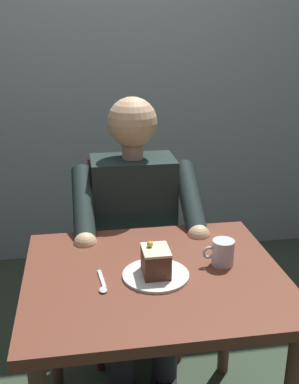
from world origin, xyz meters
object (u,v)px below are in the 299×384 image
Objects in this scene: cake_slice at (155,261)px; coffee_cup at (222,252)px; dining_table at (154,299)px; seated_person at (136,233)px; dessert_spoon at (102,285)px; chair at (131,244)px.

coffee_cup is at bearing -169.76° from cake_slice.
coffee_cup reaches higher than dining_table.
dessert_spoon is at bearing 71.90° from seated_person.
seated_person reaches higher than coffee_cup.
dessert_spoon is (0.18, 0.54, 0.08)m from seated_person.
dining_table is 0.16m from cake_slice.
chair reaches higher than dessert_spoon.
cake_slice is at bearing 89.54° from seated_person.
chair is (0.00, -0.66, -0.12)m from dining_table.
dining_table is at bearing -163.30° from dessert_spoon.
chair is at bearing -90.00° from seated_person.
dining_table is 7.75× the size of coffee_cup.
dessert_spoon is at bearing 16.70° from dining_table.
dining_table is 0.67m from chair.
dessert_spoon is (0.18, 0.05, 0.10)m from dining_table.
chair reaches higher than dining_table.
seated_person is 0.52m from cake_slice.
dining_table is 0.96× the size of chair.
seated_person is 10.91× the size of cake_slice.
seated_person is 8.43× the size of dessert_spoon.
dining_table is 0.21m from dessert_spoon.
chair is 0.22m from seated_person.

